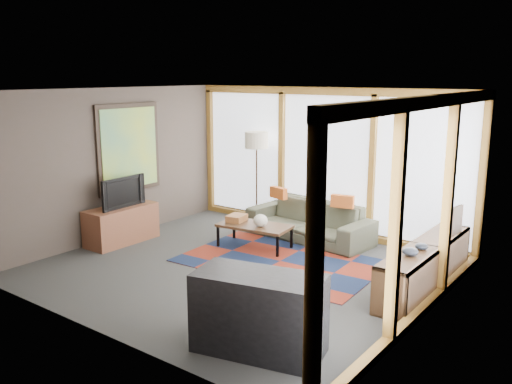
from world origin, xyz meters
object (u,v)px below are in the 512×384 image
Objects in this scene: television at (120,192)px; bar_counter at (259,313)px; sofa at (309,221)px; tv_console at (122,224)px; floor_lamp at (257,178)px; bookshelf at (425,266)px; coffee_table at (255,236)px.

television is 4.41m from bar_counter.
sofa is 3.22m from tv_console.
bar_counter reaches higher than tv_console.
sofa is at bearing -11.65° from floor_lamp.
television is (-4.86, -1.10, 0.58)m from bookshelf.
tv_console is (-2.00, -1.12, 0.11)m from coffee_table.
sofa reaches higher than coffee_table.
tv_console reaches higher than coffee_table.
bar_counter is (4.09, -1.60, -0.46)m from television.
bar_counter reaches higher than coffee_table.
bar_counter is at bearing -60.36° from sofa.
coffee_table is at bearing 114.13° from bar_counter.
bookshelf is at bearing -18.41° from floor_lamp.
television is (-1.12, -2.35, 0.00)m from floor_lamp.
tv_console is 0.57m from television.
bookshelf is at bearing -16.25° from sofa.
sofa is at bearing 100.34° from bar_counter.
bookshelf is at bearing -79.61° from television.
television is (0.01, 0.00, 0.57)m from tv_console.
sofa is 1.79× the size of tv_console.
bookshelf is 2.70× the size of television.
television reaches higher than sofa.
sofa is at bearing 39.94° from tv_console.
television is (-2.46, -2.07, 0.56)m from sofa.
floor_lamp is at bearing -27.79° from television.
tv_console is at bearing -115.59° from floor_lamp.
sofa is 1.69× the size of bar_counter.
floor_lamp is at bearing 113.45° from bar_counter.
tv_console is (-2.47, -2.07, -0.01)m from sofa.
tv_console is at bearing 145.16° from bar_counter.
floor_lamp is 1.49× the size of coffee_table.
sofa is 1.27× the size of floor_lamp.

